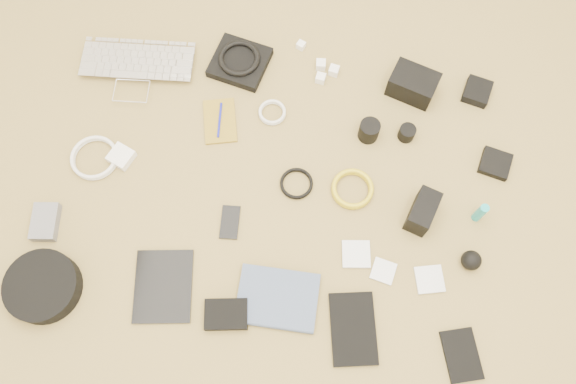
# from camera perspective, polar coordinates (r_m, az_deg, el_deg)

# --- Properties ---
(laptop) EXTENTS (0.39, 0.29, 0.03)m
(laptop) POSITION_cam_1_polar(r_m,az_deg,el_deg) (1.96, -15.22, 11.40)
(laptop) COLOR silver
(laptop) RESTS_ON ground
(headphone_pouch) EXTENTS (0.21, 0.20, 0.03)m
(headphone_pouch) POSITION_cam_1_polar(r_m,az_deg,el_deg) (1.93, -4.92, 12.98)
(headphone_pouch) COLOR black
(headphone_pouch) RESTS_ON ground
(headphones) EXTENTS (0.14, 0.14, 0.02)m
(headphones) POSITION_cam_1_polar(r_m,az_deg,el_deg) (1.91, -4.98, 13.38)
(headphones) COLOR black
(headphones) RESTS_ON headphone_pouch
(charger_a) EXTENTS (0.03, 0.03, 0.02)m
(charger_a) POSITION_cam_1_polar(r_m,az_deg,el_deg) (1.97, 1.33, 14.67)
(charger_a) COLOR white
(charger_a) RESTS_ON ground
(charger_b) EXTENTS (0.03, 0.03, 0.03)m
(charger_b) POSITION_cam_1_polar(r_m,az_deg,el_deg) (1.92, 3.35, 12.79)
(charger_b) COLOR white
(charger_b) RESTS_ON ground
(charger_c) EXTENTS (0.04, 0.04, 0.03)m
(charger_c) POSITION_cam_1_polar(r_m,az_deg,el_deg) (1.91, 4.68, 12.19)
(charger_c) COLOR white
(charger_c) RESTS_ON ground
(charger_d) EXTENTS (0.03, 0.03, 0.03)m
(charger_d) POSITION_cam_1_polar(r_m,az_deg,el_deg) (1.90, 3.33, 11.47)
(charger_d) COLOR white
(charger_d) RESTS_ON ground
(dslr_camera) EXTENTS (0.17, 0.14, 0.08)m
(dslr_camera) POSITION_cam_1_polar(r_m,az_deg,el_deg) (1.89, 12.57, 10.64)
(dslr_camera) COLOR black
(dslr_camera) RESTS_ON ground
(lens_pouch) EXTENTS (0.10, 0.11, 0.03)m
(lens_pouch) POSITION_cam_1_polar(r_m,az_deg,el_deg) (1.96, 18.66, 9.65)
(lens_pouch) COLOR black
(lens_pouch) RESTS_ON ground
(notebook_olive) EXTENTS (0.14, 0.18, 0.01)m
(notebook_olive) POSITION_cam_1_polar(r_m,az_deg,el_deg) (1.84, -6.93, 7.17)
(notebook_olive) COLOR olive
(notebook_olive) RESTS_ON ground
(pen_blue) EXTENTS (0.02, 0.12, 0.01)m
(pen_blue) POSITION_cam_1_polar(r_m,az_deg,el_deg) (1.83, -6.96, 7.28)
(pen_blue) COLOR #161AB2
(pen_blue) RESTS_ON notebook_olive
(cable_white_a) EXTENTS (0.09, 0.09, 0.01)m
(cable_white_a) POSITION_cam_1_polar(r_m,az_deg,el_deg) (1.84, -1.61, 8.01)
(cable_white_a) COLOR silver
(cable_white_a) RESTS_ON ground
(lens_a) EXTENTS (0.08, 0.08, 0.07)m
(lens_a) POSITION_cam_1_polar(r_m,az_deg,el_deg) (1.79, 8.23, 6.19)
(lens_a) COLOR black
(lens_a) RESTS_ON ground
(lens_b) EXTENTS (0.07, 0.07, 0.05)m
(lens_b) POSITION_cam_1_polar(r_m,az_deg,el_deg) (1.82, 11.98, 5.89)
(lens_b) COLOR black
(lens_b) RESTS_ON ground
(card_reader) EXTENTS (0.11, 0.11, 0.02)m
(card_reader) POSITION_cam_1_polar(r_m,az_deg,el_deg) (1.87, 20.31, 2.73)
(card_reader) COLOR black
(card_reader) RESTS_ON ground
(power_brick) EXTENTS (0.09, 0.09, 0.03)m
(power_brick) POSITION_cam_1_polar(r_m,az_deg,el_deg) (1.83, -16.58, 3.47)
(power_brick) COLOR white
(power_brick) RESTS_ON ground
(cable_white_b) EXTENTS (0.17, 0.17, 0.01)m
(cable_white_b) POSITION_cam_1_polar(r_m,az_deg,el_deg) (1.87, -19.01, 3.23)
(cable_white_b) COLOR silver
(cable_white_b) RESTS_ON ground
(cable_black) EXTENTS (0.13, 0.13, 0.01)m
(cable_black) POSITION_cam_1_polar(r_m,az_deg,el_deg) (1.73, 0.86, 0.81)
(cable_black) COLOR black
(cable_black) RESTS_ON ground
(cable_yellow) EXTENTS (0.14, 0.14, 0.01)m
(cable_yellow) POSITION_cam_1_polar(r_m,az_deg,el_deg) (1.73, 6.54, 0.23)
(cable_yellow) COLOR gold
(cable_yellow) RESTS_ON ground
(flash) EXTENTS (0.10, 0.14, 0.09)m
(flash) POSITION_cam_1_polar(r_m,az_deg,el_deg) (1.71, 13.50, -1.93)
(flash) COLOR black
(flash) RESTS_ON ground
(lens_cleaner) EXTENTS (0.03, 0.03, 0.09)m
(lens_cleaner) POSITION_cam_1_polar(r_m,az_deg,el_deg) (1.75, 18.94, -2.01)
(lens_cleaner) COLOR teal
(lens_cleaner) RESTS_ON ground
(battery_charger) EXTENTS (0.09, 0.12, 0.03)m
(battery_charger) POSITION_cam_1_polar(r_m,az_deg,el_deg) (1.83, -23.44, -2.80)
(battery_charger) COLOR slate
(battery_charger) RESTS_ON ground
(tablet) EXTENTS (0.19, 0.24, 0.01)m
(tablet) POSITION_cam_1_polar(r_m,az_deg,el_deg) (1.68, -12.54, -9.32)
(tablet) COLOR black
(tablet) RESTS_ON ground
(phone) EXTENTS (0.06, 0.11, 0.01)m
(phone) POSITION_cam_1_polar(r_m,az_deg,el_deg) (1.70, -5.92, -3.08)
(phone) COLOR black
(phone) RESTS_ON ground
(filter_case_left) EXTENTS (0.09, 0.09, 0.01)m
(filter_case_left) POSITION_cam_1_polar(r_m,az_deg,el_deg) (1.68, 6.93, -6.29)
(filter_case_left) COLOR silver
(filter_case_left) RESTS_ON ground
(filter_case_mid) EXTENTS (0.08, 0.08, 0.01)m
(filter_case_mid) POSITION_cam_1_polar(r_m,az_deg,el_deg) (1.68, 9.65, -7.93)
(filter_case_mid) COLOR silver
(filter_case_mid) RESTS_ON ground
(filter_case_right) EXTENTS (0.10, 0.10, 0.01)m
(filter_case_right) POSITION_cam_1_polar(r_m,az_deg,el_deg) (1.70, 14.18, -8.61)
(filter_case_right) COLOR silver
(filter_case_right) RESTS_ON ground
(air_blower) EXTENTS (0.07, 0.07, 0.06)m
(air_blower) POSITION_cam_1_polar(r_m,az_deg,el_deg) (1.72, 18.11, -6.62)
(air_blower) COLOR black
(air_blower) RESTS_ON ground
(headphone_case) EXTENTS (0.24, 0.24, 0.06)m
(headphone_case) POSITION_cam_1_polar(r_m,az_deg,el_deg) (1.76, -23.64, -8.79)
(headphone_case) COLOR black
(headphone_case) RESTS_ON ground
(drive_case) EXTENTS (0.13, 0.10, 0.03)m
(drive_case) POSITION_cam_1_polar(r_m,az_deg,el_deg) (1.63, -6.30, -12.26)
(drive_case) COLOR black
(drive_case) RESTS_ON ground
(paperback) EXTENTS (0.23, 0.17, 0.02)m
(paperback) POSITION_cam_1_polar(r_m,az_deg,el_deg) (1.62, -1.53, -13.70)
(paperback) COLOR #425171
(paperback) RESTS_ON ground
(notebook_black_a) EXTENTS (0.16, 0.22, 0.01)m
(notebook_black_a) POSITION_cam_1_polar(r_m,az_deg,el_deg) (1.63, 6.64, -13.63)
(notebook_black_a) COLOR black
(notebook_black_a) RESTS_ON ground
(notebook_black_b) EXTENTS (0.13, 0.16, 0.01)m
(notebook_black_b) POSITION_cam_1_polar(r_m,az_deg,el_deg) (1.69, 17.21, -15.55)
(notebook_black_b) COLOR black
(notebook_black_b) RESTS_ON ground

